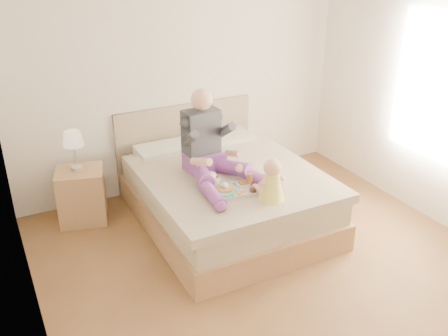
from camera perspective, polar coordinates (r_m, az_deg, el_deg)
name	(u,v)px	position (r m, az deg, el deg)	size (l,w,h in m)	color
room	(294,113)	(4.00, 8.01, 6.29)	(4.02, 4.22, 2.71)	brown
bed	(223,192)	(5.28, -0.11, -2.73)	(1.70, 2.18, 1.00)	#986F47
nightstand	(82,195)	(5.47, -15.93, -3.02)	(0.57, 0.54, 0.58)	#986F47
lamp	(73,141)	(5.24, -16.87, 2.98)	(0.21, 0.21, 0.42)	silver
adult	(211,151)	(4.89, -1.53, 1.99)	(0.74, 1.07, 0.87)	#7F3C96
tray	(234,187)	(4.67, 1.10, -2.21)	(0.50, 0.42, 0.13)	silver
baby	(271,183)	(4.48, 5.40, -1.69)	(0.26, 0.35, 0.39)	#F6E34D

